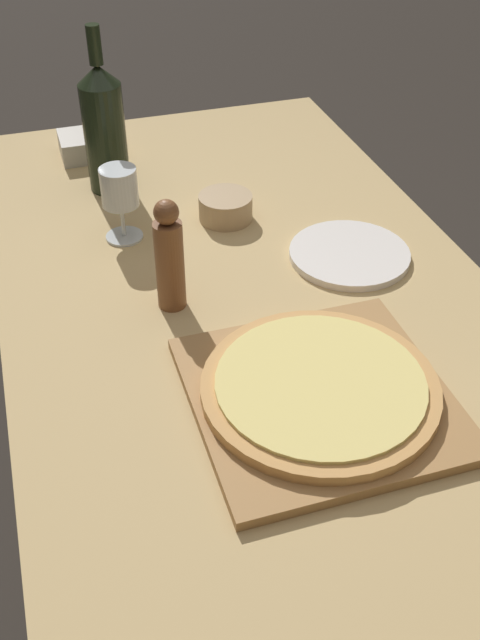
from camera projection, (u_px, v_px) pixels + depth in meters
The scene contains 10 objects.
ground_plane at pixel (254, 559), 1.76m from camera, with size 12.00×12.00×0.00m, color #2D2823.
dining_table at pixel (258, 345), 1.36m from camera, with size 0.87×1.73×0.74m.
cutting_board at pixel (319, 397), 1.12m from camera, with size 0.38×0.38×0.02m.
pizza at pixel (320, 387), 1.11m from camera, with size 0.36×0.36×0.02m.
wine_bottle at pixel (104, 127), 1.56m from camera, with size 0.09×0.09×0.35m.
pepper_mill at pixel (169, 258), 1.25m from camera, with size 0.05×0.05×0.21m.
wine_glass at pixel (119, 191), 1.42m from camera, with size 0.07×0.07×0.15m.
small_bowl at pixel (226, 207), 1.53m from camera, with size 0.11×0.11×0.05m.
dinner_plate at pixel (349, 254), 1.43m from camera, with size 0.23×0.23×0.01m.
food_container at pixel (91, 145), 1.76m from camera, with size 0.14×0.11×0.05m.
Camera 1 is at (-0.34, -0.98, 1.54)m, focal length 42.00 mm.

